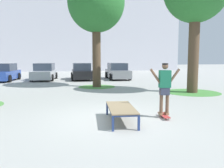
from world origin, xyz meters
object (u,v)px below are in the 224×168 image
skate_box (121,108)px  car_blue (4,73)px  skateboard (164,115)px  tree_mid_back (96,3)px  skater (165,85)px  car_grey (118,72)px  car_black (82,72)px  car_silver (44,72)px

skate_box → car_blue: (-7.01, 14.46, 0.28)m
skate_box → skateboard: (1.49, 0.21, -0.34)m
skateboard → tree_mid_back: 10.29m
skateboard → tree_mid_back: bearing=97.7°
skate_box → skater: bearing=8.0°
skateboard → car_grey: size_ratio=0.19×
car_blue → skate_box: bearing=-64.1°
skateboard → skater: 0.99m
skate_box → tree_mid_back: bearing=87.9°
skater → car_black: size_ratio=0.40×
car_silver → car_black: size_ratio=1.03×
car_black → car_blue: bearing=-179.1°
skateboard → skater: bearing=84.4°
car_blue → car_silver: bearing=4.5°
skate_box → car_grey: size_ratio=0.46×
skate_box → car_grey: bearing=78.5°
car_black → skater: bearing=-82.6°
skater → skateboard: bearing=-95.6°
skate_box → car_silver: car_silver is taller
car_blue → car_silver: (3.32, 0.26, 0.00)m
skate_box → car_black: bearing=91.5°
skateboard → car_blue: car_blue is taller
tree_mid_back → car_black: tree_mid_back is taller
skateboard → skate_box: bearing=-172.1°
skate_box → skateboard: skate_box is taller
tree_mid_back → car_black: 7.52m
skater → car_silver: 15.42m
car_grey → tree_mid_back: bearing=-115.2°
skater → car_silver: skater is taller
tree_mid_back → car_grey: 7.84m
skateboard → car_black: car_black is taller
tree_mid_back → car_silver: bearing=124.3°
car_silver → car_grey: bearing=-2.5°
skater → car_black: (-1.87, 14.36, -0.38)m
skate_box → car_black: 14.58m
tree_mid_back → car_blue: (-7.33, 5.61, -4.84)m
skate_box → car_blue: 16.08m
skater → car_grey: size_ratio=0.40×
skate_box → car_blue: size_ratio=0.45×
car_black → skate_box: bearing=-88.5°
skateboard → car_grey: bearing=84.2°
skateboard → car_blue: size_ratio=0.19×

